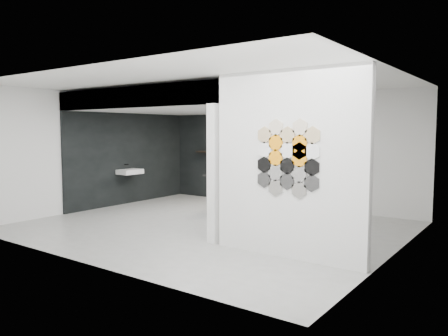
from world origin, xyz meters
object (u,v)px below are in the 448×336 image
Objects in this scene: partition_panel at (288,165)px; wall_basin at (130,172)px; glass_bowl at (286,152)px; kettle at (282,151)px; bottle_dark at (232,149)px; utensil_cup at (219,150)px; glass_vase at (286,151)px; stockpot at (216,149)px; kitchen_island at (243,194)px.

wall_basin is at bearing 161.77° from partition_panel.
kettle is at bearing 180.00° from glass_bowl.
partition_panel is 18.72× the size of bottle_dark.
utensil_cup is (1.32, 2.07, 0.52)m from wall_basin.
glass_bowl is at bearing 0.00° from bottle_dark.
glass_bowl is (-2.08, 3.87, -0.03)m from partition_panel.
glass_bowl is 1.03× the size of glass_vase.
stockpot is 2.07m from kettle.
utensil_cup is (-2.07, 0.00, -0.02)m from glass_vase.
kitchen_island is at bearing -109.87° from kettle.
kettle is 1.07× the size of bottle_dark.
wall_basin is at bearing -120.11° from stockpot.
bottle_dark is (-3.70, 3.87, -0.01)m from partition_panel.
utensil_cup is at bearing 180.00° from bottle_dark.
utensil_cup is at bearing 137.01° from partition_panel.
kettle is 1.51m from bottle_dark.
bottle_dark is at bearing 135.25° from kitchen_island.
kitchen_island is 8.51× the size of stockpot.
partition_panel is at bearing -46.22° from bottle_dark.
kettle reaches higher than utensil_cup.
wall_basin is 2.45m from stockpot.
bottle_dark reaches higher than kitchen_island.
stockpot is at bearing 180.00° from bottle_dark.
bottle_dark is (1.76, 2.07, 0.54)m from wall_basin.
glass_bowl is (0.35, 1.40, 0.91)m from kitchen_island.
glass_vase reaches higher than kitchen_island.
stockpot is 2.15× the size of utensil_cup.
glass_vase is at bearing 0.00° from bottle_dark.
kettle is 1.95m from utensil_cup.
glass_bowl is at bearing -10.71° from kettle.
stockpot is 2.19m from glass_vase.
kettle is 1.70× the size of utensil_cup.
glass_vase reaches higher than wall_basin.
wall_basin is 4.00m from glass_bowl.
glass_vase is (0.12, 0.00, -0.00)m from kettle.
glass_vase is at bearing 118.23° from partition_panel.
partition_panel is 13.91× the size of stockpot.
glass_bowl is at bearing 0.00° from stockpot.
wall_basin is 2.77m from bottle_dark.
glass_vase is at bearing 0.00° from utensil_cup.
glass_bowl is 0.02m from glass_vase.
wall_basin is 2.98× the size of stockpot.
glass_vase is (-2.08, 3.87, -0.02)m from partition_panel.
kettle is at bearing 0.00° from stockpot.
stockpot reaches higher than glass_vase.
glass_vase reaches higher than glass_bowl.
bottle_dark is at bearing 180.00° from glass_vase.
wall_basin is at bearing -148.65° from glass_vase.
utensil_cup is (-1.72, 1.40, 0.91)m from kitchen_island.
glass_vase is (2.19, 0.00, -0.02)m from stockpot.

